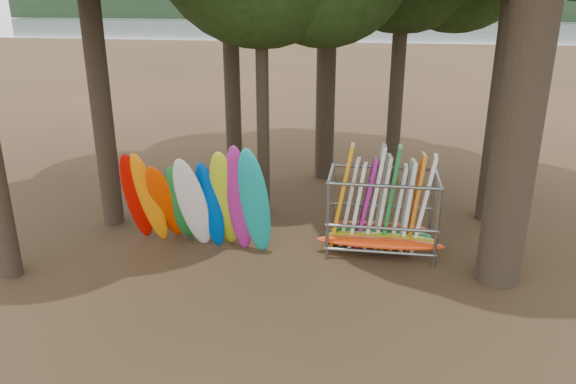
# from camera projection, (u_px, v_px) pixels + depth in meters

# --- Properties ---
(ground) EXTENTS (120.00, 120.00, 0.00)m
(ground) POSITION_uv_depth(u_px,v_px,m) (303.00, 267.00, 13.87)
(ground) COLOR #47331E
(ground) RESTS_ON ground
(lake) EXTENTS (160.00, 160.00, 0.00)m
(lake) POSITION_uv_depth(u_px,v_px,m) (365.00, 43.00, 69.54)
(lake) COLOR gray
(lake) RESTS_ON ground
(far_shore) EXTENTS (160.00, 4.00, 4.00)m
(far_shore) POSITION_uv_depth(u_px,v_px,m) (372.00, 10.00, 115.24)
(far_shore) COLOR black
(far_shore) RESTS_ON ground
(kayak_row) EXTENTS (4.04, 2.00, 3.21)m
(kayak_row) POSITION_uv_depth(u_px,v_px,m) (197.00, 202.00, 14.18)
(kayak_row) COLOR #C00801
(kayak_row) RESTS_ON ground
(storage_rack) EXTENTS (3.23, 1.56, 2.81)m
(storage_rack) POSITION_uv_depth(u_px,v_px,m) (381.00, 215.00, 14.45)
(storage_rack) COLOR slate
(storage_rack) RESTS_ON ground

